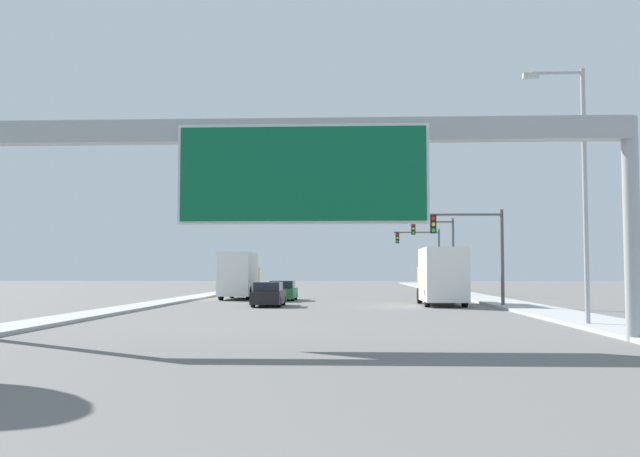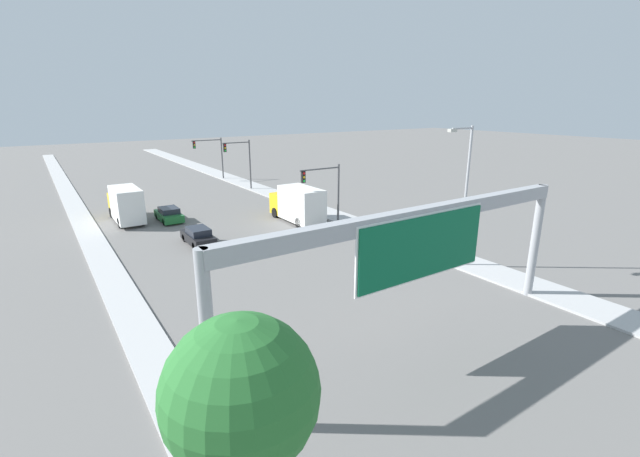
{
  "view_description": "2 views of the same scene",
  "coord_description": "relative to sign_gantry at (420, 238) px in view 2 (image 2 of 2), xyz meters",
  "views": [
    {
      "loc": [
        1.49,
        -3.86,
        2.11
      ],
      "look_at": [
        0.0,
        29.57,
        4.11
      ],
      "focal_mm": 40.0,
      "sensor_mm": 36.0,
      "label": 1
    },
    {
      "loc": [
        -13.97,
        5.2,
        11.24
      ],
      "look_at": [
        1.11,
        27.6,
        3.33
      ],
      "focal_mm": 24.0,
      "sensor_mm": 36.0,
      "label": 2
    }
  ],
  "objects": [
    {
      "name": "sidewalk_right",
      "position": [
        11.25,
        42.1,
        -5.36
      ],
      "size": [
        3.0,
        120.0,
        0.15
      ],
      "color": "#AEAEAE",
      "rests_on": "ground"
    },
    {
      "name": "median_strip_left",
      "position": [
        -10.75,
        42.1,
        -5.36
      ],
      "size": [
        2.0,
        120.0,
        0.15
      ],
      "color": "#AEAEAE",
      "rests_on": "ground"
    },
    {
      "name": "sign_gantry",
      "position": [
        0.0,
        0.0,
        0.0
      ],
      "size": [
        20.39,
        0.73,
        6.81
      ],
      "color": "#9EA0A5",
      "rests_on": "ground"
    },
    {
      "name": "car_far_right",
      "position": [
        -3.5,
        29.71,
        -4.76
      ],
      "size": [
        1.86,
        4.27,
        1.41
      ],
      "color": "#1E662D",
      "rests_on": "ground"
    },
    {
      "name": "car_mid_center",
      "position": [
        -3.5,
        20.92,
        -4.75
      ],
      "size": [
        1.74,
        4.25,
        1.46
      ],
      "color": "black",
      "rests_on": "ground"
    },
    {
      "name": "truck_box_primary",
      "position": [
        -7.0,
        31.76,
        -3.67
      ],
      "size": [
        2.32,
        7.06,
        3.5
      ],
      "color": "yellow",
      "rests_on": "ground"
    },
    {
      "name": "truck_box_secondary",
      "position": [
        7.0,
        22.35,
        -3.66
      ],
      "size": [
        2.47,
        7.08,
        3.51
      ],
      "color": "yellow",
      "rests_on": "ground"
    },
    {
      "name": "traffic_light_near_intersection",
      "position": [
        8.79,
        20.1,
        -1.55
      ],
      "size": [
        4.43,
        0.32,
        5.71
      ],
      "color": "#4C4C4F",
      "rests_on": "ground"
    },
    {
      "name": "traffic_light_mid_block",
      "position": [
        9.12,
        40.1,
        -1.01
      ],
      "size": [
        3.81,
        0.32,
        6.66
      ],
      "color": "#4C4C4F",
      "rests_on": "ground"
    },
    {
      "name": "traffic_light_far_intersection",
      "position": [
        8.8,
        50.1,
        -1.16
      ],
      "size": [
        4.61,
        0.32,
        6.31
      ],
      "color": "#4C4C4F",
      "rests_on": "ground"
    },
    {
      "name": "palm_tree_foreground",
      "position": [
        -11.23,
        -5.81,
        0.2
      ],
      "size": [
        3.21,
        3.21,
        7.32
      ],
      "color": "brown",
      "rests_on": "ground"
    },
    {
      "name": "street_lamp_right",
      "position": [
        10.11,
        5.55,
        0.26
      ],
      "size": [
        2.35,
        0.28,
        9.86
      ],
      "color": "#9EA0A5",
      "rests_on": "ground"
    }
  ]
}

